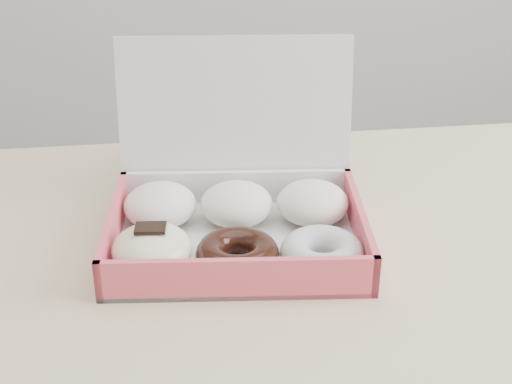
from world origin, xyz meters
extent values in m
cube|color=#CCAF86|center=(0.00, 0.00, 0.73)|extent=(1.20, 0.80, 0.04)
cylinder|color=#CCAF86|center=(-0.55, 0.35, 0.35)|extent=(0.05, 0.05, 0.71)
cube|color=silver|center=(-0.22, 0.04, 0.75)|extent=(0.34, 0.27, 0.01)
cube|color=#E8505F|center=(-0.23, -0.07, 0.78)|extent=(0.32, 0.04, 0.05)
cube|color=silver|center=(-0.21, 0.15, 0.78)|extent=(0.32, 0.04, 0.05)
cube|color=#E8505F|center=(-0.38, 0.05, 0.78)|extent=(0.03, 0.23, 0.05)
cube|color=#E8505F|center=(-0.07, 0.02, 0.78)|extent=(0.03, 0.23, 0.05)
cube|color=silver|center=(-0.21, 0.17, 0.87)|extent=(0.32, 0.08, 0.23)
ellipsoid|color=white|center=(-0.32, 0.10, 0.78)|extent=(0.11, 0.11, 0.05)
ellipsoid|color=white|center=(-0.22, 0.09, 0.78)|extent=(0.11, 0.11, 0.05)
ellipsoid|color=white|center=(-0.12, 0.08, 0.78)|extent=(0.11, 0.11, 0.05)
ellipsoid|color=beige|center=(-0.33, -0.01, 0.78)|extent=(0.11, 0.11, 0.05)
cube|color=black|center=(-0.33, -0.01, 0.81)|extent=(0.04, 0.03, 0.00)
torus|color=black|center=(-0.23, -0.02, 0.77)|extent=(0.11, 0.11, 0.04)
torus|color=silver|center=(-0.13, -0.03, 0.77)|extent=(0.11, 0.11, 0.04)
cube|color=silver|center=(-0.23, 0.26, 0.77)|extent=(0.27, 0.23, 0.04)
camera|label=1|loc=(-0.30, -0.74, 1.23)|focal=50.00mm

